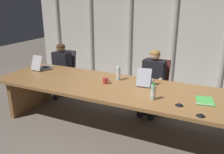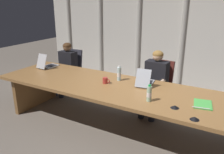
{
  "view_description": "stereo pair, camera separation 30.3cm",
  "coord_description": "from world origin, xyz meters",
  "px_view_note": "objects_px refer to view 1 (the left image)",
  "views": [
    {
      "loc": [
        0.98,
        -3.1,
        2.02
      ],
      "look_at": [
        -0.5,
        0.11,
        0.84
      ],
      "focal_mm": 36.99,
      "sensor_mm": 36.0,
      "label": 1
    },
    {
      "loc": [
        1.25,
        -2.96,
        2.02
      ],
      "look_at": [
        -0.5,
        0.11,
        0.84
      ],
      "focal_mm": 36.99,
      "sensor_mm": 36.0,
      "label": 2
    }
  ],
  "objects_px": {
    "coffee_mug_near": "(106,81)",
    "conference_mic_left_side": "(201,115)",
    "laptop_left_mid": "(145,80)",
    "office_chair_left_mid": "(154,91)",
    "spiral_notepad": "(205,101)",
    "water_bottle_primary": "(153,92)",
    "person_left_end": "(59,66)",
    "person_left_mid": "(152,78)",
    "laptop_left_end": "(42,66)",
    "office_chair_left_end": "(64,77)",
    "conference_mic_middle": "(179,104)",
    "water_bottle_secondary": "(118,74)"
  },
  "relations": [
    {
      "from": "office_chair_left_end",
      "to": "water_bottle_primary",
      "type": "xyz_separation_m",
      "value": [
        2.38,
        -1.23,
        0.49
      ]
    },
    {
      "from": "water_bottle_primary",
      "to": "water_bottle_secondary",
      "type": "distance_m",
      "value": 0.91
    },
    {
      "from": "office_chair_left_mid",
      "to": "conference_mic_middle",
      "type": "height_order",
      "value": "office_chair_left_mid"
    },
    {
      "from": "office_chair_left_end",
      "to": "person_left_mid",
      "type": "bearing_deg",
      "value": 81.99
    },
    {
      "from": "laptop_left_end",
      "to": "conference_mic_middle",
      "type": "height_order",
      "value": "laptop_left_end"
    },
    {
      "from": "person_left_end",
      "to": "person_left_mid",
      "type": "bearing_deg",
      "value": 92.87
    },
    {
      "from": "coffee_mug_near",
      "to": "conference_mic_middle",
      "type": "xyz_separation_m",
      "value": [
        1.22,
        -0.33,
        -0.03
      ]
    },
    {
      "from": "conference_mic_left_side",
      "to": "conference_mic_middle",
      "type": "relative_size",
      "value": 1.0
    },
    {
      "from": "conference_mic_left_side",
      "to": "spiral_notepad",
      "type": "bearing_deg",
      "value": 88.14
    },
    {
      "from": "office_chair_left_end",
      "to": "office_chair_left_mid",
      "type": "distance_m",
      "value": 2.1
    },
    {
      "from": "person_left_end",
      "to": "water_bottle_primary",
      "type": "distance_m",
      "value": 2.61
    },
    {
      "from": "person_left_end",
      "to": "laptop_left_mid",
      "type": "bearing_deg",
      "value": 79.32
    },
    {
      "from": "office_chair_left_end",
      "to": "conference_mic_left_side",
      "type": "xyz_separation_m",
      "value": [
        3.02,
        -1.45,
        0.4
      ]
    },
    {
      "from": "office_chair_left_mid",
      "to": "water_bottle_secondary",
      "type": "distance_m",
      "value": 0.97
    },
    {
      "from": "office_chair_left_mid",
      "to": "laptop_left_mid",
      "type": "bearing_deg",
      "value": 4.59
    },
    {
      "from": "conference_mic_middle",
      "to": "office_chair_left_mid",
      "type": "bearing_deg",
      "value": 116.87
    },
    {
      "from": "laptop_left_mid",
      "to": "conference_mic_left_side",
      "type": "xyz_separation_m",
      "value": [
        0.92,
        -0.8,
        -0.04
      ]
    },
    {
      "from": "water_bottle_secondary",
      "to": "conference_mic_left_side",
      "type": "bearing_deg",
      "value": -28.93
    },
    {
      "from": "laptop_left_end",
      "to": "office_chair_left_mid",
      "type": "xyz_separation_m",
      "value": [
        2.07,
        0.71,
        -0.44
      ]
    },
    {
      "from": "water_bottle_primary",
      "to": "coffee_mug_near",
      "type": "relative_size",
      "value": 1.81
    },
    {
      "from": "water_bottle_secondary",
      "to": "spiral_notepad",
      "type": "distance_m",
      "value": 1.42
    },
    {
      "from": "laptop_left_mid",
      "to": "water_bottle_secondary",
      "type": "relative_size",
      "value": 1.82
    },
    {
      "from": "person_left_mid",
      "to": "person_left_end",
      "type": "bearing_deg",
      "value": -86.99
    },
    {
      "from": "office_chair_left_mid",
      "to": "person_left_mid",
      "type": "distance_m",
      "value": 0.35
    },
    {
      "from": "coffee_mug_near",
      "to": "conference_mic_left_side",
      "type": "height_order",
      "value": "coffee_mug_near"
    },
    {
      "from": "water_bottle_primary",
      "to": "coffee_mug_near",
      "type": "height_order",
      "value": "water_bottle_primary"
    },
    {
      "from": "coffee_mug_near",
      "to": "conference_mic_left_side",
      "type": "relative_size",
      "value": 1.17
    },
    {
      "from": "laptop_left_end",
      "to": "office_chair_left_end",
      "type": "relative_size",
      "value": 0.45
    },
    {
      "from": "laptop_left_mid",
      "to": "person_left_mid",
      "type": "relative_size",
      "value": 0.39
    },
    {
      "from": "laptop_left_mid",
      "to": "conference_mic_middle",
      "type": "relative_size",
      "value": 4.19
    },
    {
      "from": "water_bottle_secondary",
      "to": "coffee_mug_near",
      "type": "height_order",
      "value": "water_bottle_secondary"
    },
    {
      "from": "laptop_left_mid",
      "to": "office_chair_left_mid",
      "type": "distance_m",
      "value": 0.79
    },
    {
      "from": "laptop_left_end",
      "to": "conference_mic_middle",
      "type": "distance_m",
      "value": 2.77
    },
    {
      "from": "laptop_left_mid",
      "to": "conference_mic_left_side",
      "type": "distance_m",
      "value": 1.22
    },
    {
      "from": "laptop_left_end",
      "to": "conference_mic_middle",
      "type": "bearing_deg",
      "value": -98.51
    },
    {
      "from": "laptop_left_end",
      "to": "office_chair_left_end",
      "type": "xyz_separation_m",
      "value": [
        -0.03,
        0.71,
        -0.44
      ]
    },
    {
      "from": "water_bottle_secondary",
      "to": "conference_mic_left_side",
      "type": "distance_m",
      "value": 1.57
    },
    {
      "from": "laptop_left_end",
      "to": "conference_mic_middle",
      "type": "relative_size",
      "value": 3.85
    },
    {
      "from": "water_bottle_secondary",
      "to": "coffee_mug_near",
      "type": "bearing_deg",
      "value": -117.13
    },
    {
      "from": "laptop_left_end",
      "to": "conference_mic_left_side",
      "type": "height_order",
      "value": "laptop_left_end"
    },
    {
      "from": "coffee_mug_near",
      "to": "conference_mic_middle",
      "type": "relative_size",
      "value": 1.17
    },
    {
      "from": "office_chair_left_mid",
      "to": "conference_mic_left_side",
      "type": "height_order",
      "value": "office_chair_left_mid"
    },
    {
      "from": "water_bottle_primary",
      "to": "spiral_notepad",
      "type": "bearing_deg",
      "value": 19.53
    },
    {
      "from": "office_chair_left_mid",
      "to": "conference_mic_left_side",
      "type": "xyz_separation_m",
      "value": [
        0.92,
        -1.45,
        0.4
      ]
    },
    {
      "from": "office_chair_left_mid",
      "to": "person_left_end",
      "type": "xyz_separation_m",
      "value": [
        -2.08,
        -0.16,
        0.29
      ]
    },
    {
      "from": "office_chair_left_end",
      "to": "water_bottle_secondary",
      "type": "height_order",
      "value": "water_bottle_secondary"
    },
    {
      "from": "person_left_end",
      "to": "conference_mic_left_side",
      "type": "xyz_separation_m",
      "value": [
        3.0,
        -1.29,
        0.11
      ]
    },
    {
      "from": "laptop_left_mid",
      "to": "spiral_notepad",
      "type": "bearing_deg",
      "value": -118.05
    },
    {
      "from": "laptop_left_end",
      "to": "office_chair_left_mid",
      "type": "height_order",
      "value": "laptop_left_end"
    },
    {
      "from": "conference_mic_middle",
      "to": "spiral_notepad",
      "type": "bearing_deg",
      "value": 42.45
    }
  ]
}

